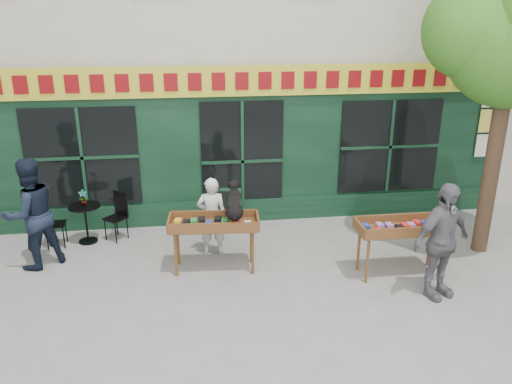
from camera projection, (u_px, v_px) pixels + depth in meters
ground at (258, 272)px, 8.67m from camera, size 80.00×80.00×0.00m
book_cart_center at (214, 226)px, 8.51m from camera, size 1.54×0.73×0.99m
dog at (234, 200)px, 8.36m from camera, size 0.39×0.62×0.60m
woman at (212, 216)px, 9.15m from camera, size 0.56×0.39×1.48m
book_cart_right at (402, 230)px, 8.35m from camera, size 1.50×0.62×0.99m
man_right at (441, 241)px, 7.65m from camera, size 1.19×0.80×1.88m
bistro_table at (85, 216)px, 9.65m from camera, size 0.60×0.60×0.76m
bistro_chair_left at (50, 219)px, 9.46m from camera, size 0.39×0.38×0.95m
bistro_chair_right at (118, 212)px, 9.84m from camera, size 0.51×0.51×0.95m
potted_plant at (83, 198)px, 9.53m from camera, size 0.19×0.16×0.31m
man_left at (31, 214)px, 8.57m from camera, size 1.22×1.19×1.98m
chalkboard at (228, 207)px, 10.54m from camera, size 0.58×0.28×0.79m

